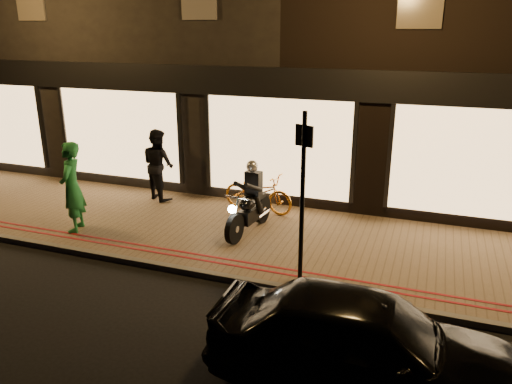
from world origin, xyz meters
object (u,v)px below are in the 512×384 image
sign_post (303,190)px  bicycle_gold (258,192)px  motorcycle (250,205)px  parked_car (364,342)px  person_green (72,187)px

sign_post → bicycle_gold: bearing=121.9°
motorcycle → sign_post: bearing=-40.8°
motorcycle → bicycle_gold: motorcycle is taller
bicycle_gold → parked_car: 6.26m
motorcycle → bicycle_gold: size_ratio=1.07×
bicycle_gold → person_green: bearing=135.0°
sign_post → person_green: (-5.25, 0.53, -0.69)m
parked_car → person_green: bearing=66.8°
person_green → motorcycle: bearing=87.9°
motorcycle → person_green: size_ratio=0.98×
person_green → parked_car: 7.27m
motorcycle → person_green: 3.86m
motorcycle → parked_car: motorcycle is taller
bicycle_gold → parked_car: size_ratio=0.46×
sign_post → person_green: sign_post is taller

